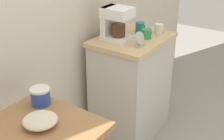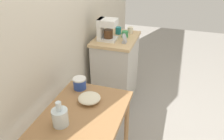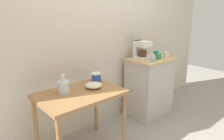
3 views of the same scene
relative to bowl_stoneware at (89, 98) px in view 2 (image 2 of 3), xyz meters
The scene contains 12 objects.
ground_plane 0.94m from the bowl_stoneware, ahead, with size 8.00×8.00×0.00m, color gray.
back_wall 0.98m from the bowl_stoneware, 37.43° to the left, with size 4.40×0.10×2.80m, color beige.
wooden_table 0.23m from the bowl_stoneware, behind, with size 0.90×0.63×0.75m.
kitchen_counter 1.19m from the bowl_stoneware, ahead, with size 0.66×0.51×0.91m.
bowl_stoneware is the anchor object (origin of this frame).
glass_carafe_vase 0.34m from the bowl_stoneware, 164.00° to the left, with size 0.12×0.12×0.20m.
canister_enamel 0.23m from the bowl_stoneware, 45.09° to the left, with size 0.12×0.12×0.11m.
coffee_maker 1.08m from the bowl_stoneware, 11.04° to the left, with size 0.18×0.22×0.26m.
mug_dark_teal 1.29m from the bowl_stoneware, ahead, with size 0.08×0.07×0.09m.
mug_small_cream 1.35m from the bowl_stoneware, ahead, with size 0.08×0.07×0.08m.
mug_tall_green 1.20m from the bowl_stoneware, ahead, with size 0.09×0.08×0.08m.
table_clock 1.01m from the bowl_stoneware, ahead, with size 0.10×0.05×0.11m.
Camera 2 is at (-1.95, -0.69, 1.92)m, focal length 36.36 mm.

